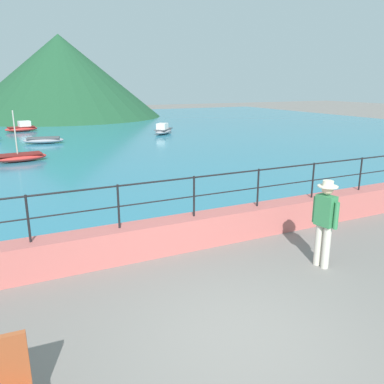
% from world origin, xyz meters
% --- Properties ---
extents(ground_plane, '(120.00, 120.00, 0.00)m').
position_xyz_m(ground_plane, '(0.00, 0.00, 0.00)').
color(ground_plane, slate).
extents(promenade_wall, '(20.00, 0.56, 0.70)m').
position_xyz_m(promenade_wall, '(0.00, 3.20, 0.35)').
color(promenade_wall, '#BC605B').
rests_on(promenade_wall, ground).
extents(railing, '(18.44, 0.04, 0.90)m').
position_xyz_m(railing, '(0.00, 3.20, 1.32)').
color(railing, black).
rests_on(railing, promenade_wall).
extents(lake_water, '(64.00, 44.32, 0.06)m').
position_xyz_m(lake_water, '(0.00, 25.84, 0.03)').
color(lake_water, teal).
rests_on(lake_water, ground).
extents(hill_main, '(20.42, 20.42, 8.34)m').
position_xyz_m(hill_main, '(3.74, 40.21, 4.17)').
color(hill_main, '#1E4C2D').
rests_on(hill_main, ground).
extents(hill_secondary, '(10.50, 10.50, 3.98)m').
position_xyz_m(hill_secondary, '(1.82, 40.79, 1.99)').
color(hill_secondary, '#285633').
rests_on(hill_secondary, ground).
extents(person_walking, '(0.38, 0.56, 1.75)m').
position_xyz_m(person_walking, '(2.65, 1.18, 0.98)').
color(person_walking, beige).
rests_on(person_walking, ground).
extents(boat_0, '(2.44, 1.36, 0.36)m').
position_xyz_m(boat_0, '(-0.45, 20.78, 0.26)').
color(boat_0, gray).
rests_on(boat_0, lake_water).
extents(boat_1, '(2.38, 1.14, 2.30)m').
position_xyz_m(boat_1, '(-2.04, 15.29, 0.26)').
color(boat_1, red).
rests_on(boat_1, lake_water).
extents(boat_3, '(2.19, 2.32, 0.76)m').
position_xyz_m(boat_3, '(7.67, 21.89, 0.33)').
color(boat_3, gray).
rests_on(boat_3, lake_water).
extents(boat_5, '(2.43, 1.32, 0.76)m').
position_xyz_m(boat_5, '(-1.19, 27.88, 0.33)').
color(boat_5, red).
rests_on(boat_5, lake_water).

